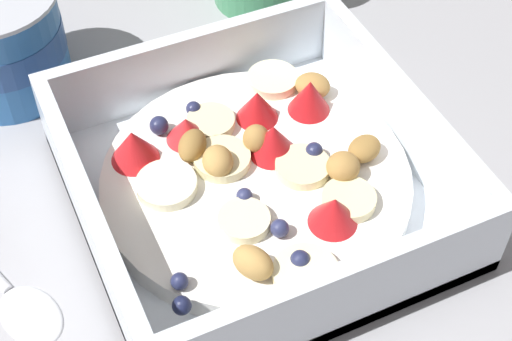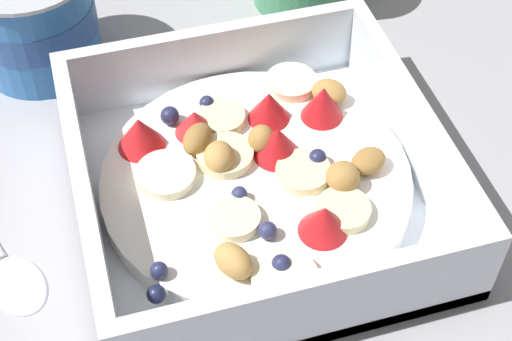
{
  "view_description": "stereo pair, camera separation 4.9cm",
  "coord_description": "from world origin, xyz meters",
  "views": [
    {
      "loc": [
        -0.12,
        -0.31,
        0.4
      ],
      "look_at": [
        0.02,
        -0.01,
        0.03
      ],
      "focal_mm": 54.49,
      "sensor_mm": 36.0,
      "label": 1
    },
    {
      "loc": [
        -0.07,
        -0.32,
        0.4
      ],
      "look_at": [
        0.02,
        -0.01,
        0.03
      ],
      "focal_mm": 54.49,
      "sensor_mm": 36.0,
      "label": 2
    }
  ],
  "objects": [
    {
      "name": "fruit_bowl",
      "position": [
        0.02,
        -0.01,
        0.02
      ],
      "size": [
        0.22,
        0.22,
        0.06
      ],
      "color": "white",
      "rests_on": "ground"
    },
    {
      "name": "ground_plane",
      "position": [
        0.0,
        0.0,
        0.0
      ],
      "size": [
        2.4,
        2.4,
        0.0
      ],
      "primitive_type": "plane",
      "color": "#9E9EA3"
    },
    {
      "name": "yogurt_cup",
      "position": [
        -0.1,
        0.17,
        0.04
      ],
      "size": [
        0.1,
        0.1,
        0.08
      ],
      "color": "#3370B7",
      "rests_on": "ground"
    },
    {
      "name": "spoon",
      "position": [
        -0.15,
        -0.01,
        0.0
      ],
      "size": [
        0.08,
        0.17,
        0.01
      ],
      "color": "silver",
      "rests_on": "ground"
    }
  ]
}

